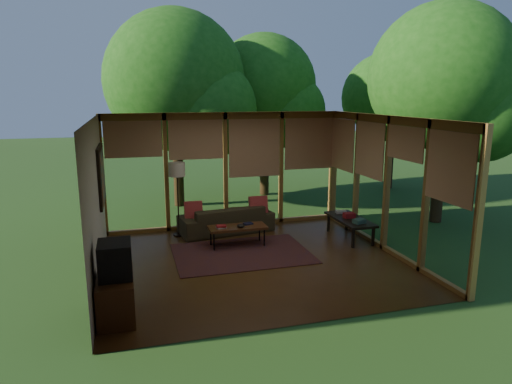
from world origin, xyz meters
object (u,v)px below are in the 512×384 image
object	(u,v)px
media_cabinet	(116,296)
floor_lamp	(177,174)
sofa	(226,219)
television	(115,260)
coffee_table	(237,228)
side_console	(350,220)

from	to	relation	value
media_cabinet	floor_lamp	world-z (taller)	floor_lamp
sofa	television	xyz separation A→B (m)	(-2.34, -3.54, 0.54)
sofa	media_cabinet	size ratio (longest dim) A/B	2.11
television	coffee_table	bearing A→B (deg)	46.91
media_cabinet	floor_lamp	distance (m)	3.97
floor_lamp	sofa	bearing A→B (deg)	-2.24
media_cabinet	floor_lamp	size ratio (longest dim) A/B	0.61
sofa	floor_lamp	world-z (taller)	floor_lamp
sofa	media_cabinet	world-z (taller)	sofa
side_console	floor_lamp	bearing A→B (deg)	160.99
floor_lamp	side_console	distance (m)	3.92
coffee_table	side_console	size ratio (longest dim) A/B	0.86
side_console	media_cabinet	bearing A→B (deg)	-154.24
television	side_console	xyz separation A→B (m)	(4.85, 2.35, -0.44)
media_cabinet	television	distance (m)	0.55
sofa	floor_lamp	xyz separation A→B (m)	(-1.07, 0.04, 1.10)
side_console	television	bearing A→B (deg)	-154.15
media_cabinet	television	xyz separation A→B (m)	(0.02, 0.00, 0.55)
sofa	media_cabinet	distance (m)	4.26
media_cabinet	floor_lamp	bearing A→B (deg)	70.23
media_cabinet	side_console	world-z (taller)	media_cabinet
floor_lamp	side_console	size ratio (longest dim) A/B	1.18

